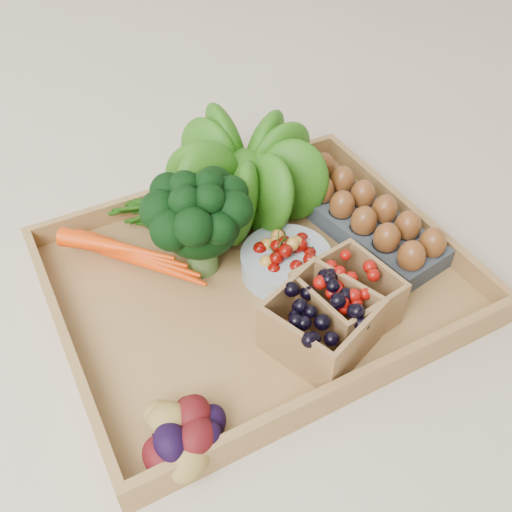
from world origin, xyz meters
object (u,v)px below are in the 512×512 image
cherry_bowl (286,262)px  egg_carton (361,222)px  tray (256,282)px  broccoli (201,238)px

cherry_bowl → egg_carton: cherry_bowl is taller
cherry_bowl → egg_carton: bearing=8.9°
tray → broccoli: broccoli is taller
broccoli → egg_carton: 0.26m
broccoli → cherry_bowl: broccoli is taller
cherry_bowl → tray: bearing=171.7°
tray → egg_carton: size_ratio=1.98×
cherry_bowl → egg_carton: 0.15m
tray → cherry_bowl: size_ratio=4.23×
broccoli → cherry_bowl: 0.13m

